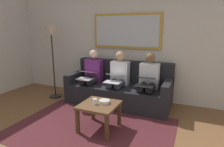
# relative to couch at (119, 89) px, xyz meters

# --- Properties ---
(wall_rear) EXTENTS (6.00, 0.12, 2.60)m
(wall_rear) POSITION_rel_couch_xyz_m (0.00, -0.48, 0.99)
(wall_rear) COLOR beige
(wall_rear) RESTS_ON ground_plane
(area_rug) EXTENTS (2.60, 1.80, 0.01)m
(area_rug) POSITION_rel_couch_xyz_m (0.00, 1.27, -0.31)
(area_rug) COLOR #4C1E23
(area_rug) RESTS_ON ground_plane
(couch) EXTENTS (2.20, 0.90, 0.90)m
(couch) POSITION_rel_couch_xyz_m (0.00, 0.00, 0.00)
(couch) COLOR black
(couch) RESTS_ON ground_plane
(framed_mirror) EXTENTS (1.57, 0.05, 0.77)m
(framed_mirror) POSITION_rel_couch_xyz_m (0.00, -0.39, 1.24)
(framed_mirror) COLOR #B7892D
(coffee_table) EXTENTS (0.58, 0.58, 0.43)m
(coffee_table) POSITION_rel_couch_xyz_m (-0.12, 1.22, 0.05)
(coffee_table) COLOR brown
(coffee_table) RESTS_ON ground_plane
(cup) EXTENTS (0.07, 0.07, 0.09)m
(cup) POSITION_rel_couch_xyz_m (-0.06, 1.25, 0.17)
(cup) COLOR silver
(cup) RESTS_ON coffee_table
(bowl) EXTENTS (0.18, 0.18, 0.05)m
(bowl) POSITION_rel_couch_xyz_m (-0.18, 1.15, 0.15)
(bowl) COLOR beige
(bowl) RESTS_ON coffee_table
(person_left) EXTENTS (0.38, 0.58, 1.14)m
(person_left) POSITION_rel_couch_xyz_m (-0.64, 0.07, 0.30)
(person_left) COLOR silver
(person_left) RESTS_ON couch
(laptop_black) EXTENTS (0.35, 0.38, 0.16)m
(laptop_black) POSITION_rel_couch_xyz_m (-0.64, 0.31, 0.32)
(laptop_black) COLOR black
(person_middle) EXTENTS (0.38, 0.58, 1.14)m
(person_middle) POSITION_rel_couch_xyz_m (0.00, 0.07, 0.30)
(person_middle) COLOR silver
(person_middle) RESTS_ON couch
(laptop_white) EXTENTS (0.33, 0.37, 0.16)m
(laptop_white) POSITION_rel_couch_xyz_m (0.00, 0.31, 0.32)
(laptop_white) COLOR white
(person_right) EXTENTS (0.38, 0.58, 1.14)m
(person_right) POSITION_rel_couch_xyz_m (0.64, 0.07, 0.30)
(person_right) COLOR #66236B
(person_right) RESTS_ON couch
(laptop_silver) EXTENTS (0.32, 0.38, 0.16)m
(laptop_silver) POSITION_rel_couch_xyz_m (0.64, 0.30, 0.32)
(laptop_silver) COLOR silver
(standing_lamp) EXTENTS (0.32, 0.32, 1.66)m
(standing_lamp) POSITION_rel_couch_xyz_m (1.55, 0.27, 1.06)
(standing_lamp) COLOR black
(standing_lamp) RESTS_ON ground_plane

